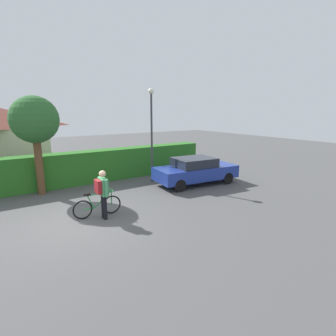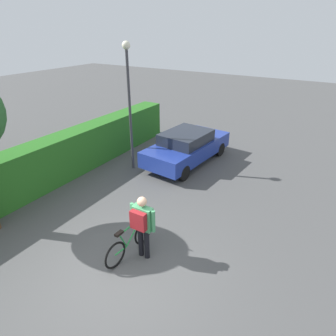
{
  "view_description": "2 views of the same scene",
  "coord_description": "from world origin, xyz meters",
  "px_view_note": "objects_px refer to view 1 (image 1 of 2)",
  "views": [
    {
      "loc": [
        -2.24,
        -8.56,
        3.65
      ],
      "look_at": [
        3.94,
        0.68,
        1.23
      ],
      "focal_mm": 28.67,
      "sensor_mm": 36.0,
      "label": 1
    },
    {
      "loc": [
        -3.67,
        -3.55,
        5.12
      ],
      "look_at": [
        3.42,
        0.76,
        1.05
      ],
      "focal_mm": 31.24,
      "sensor_mm": 36.0,
      "label": 2
    }
  ],
  "objects_px": {
    "parked_car_near": "(195,170)",
    "street_lamp": "(152,124)",
    "person_rider": "(102,190)",
    "tree_kerbside": "(35,121)",
    "bicycle": "(98,206)"
  },
  "relations": [
    {
      "from": "parked_car_near",
      "to": "bicycle",
      "type": "distance_m",
      "value": 5.69
    },
    {
      "from": "parked_car_near",
      "to": "person_rider",
      "type": "distance_m",
      "value": 5.7
    },
    {
      "from": "tree_kerbside",
      "to": "parked_car_near",
      "type": "bearing_deg",
      "value": -20.45
    },
    {
      "from": "parked_car_near",
      "to": "person_rider",
      "type": "relative_size",
      "value": 2.52
    },
    {
      "from": "parked_car_near",
      "to": "street_lamp",
      "type": "distance_m",
      "value": 3.18
    },
    {
      "from": "person_rider",
      "to": "street_lamp",
      "type": "height_order",
      "value": "street_lamp"
    },
    {
      "from": "parked_car_near",
      "to": "person_rider",
      "type": "height_order",
      "value": "person_rider"
    },
    {
      "from": "street_lamp",
      "to": "tree_kerbside",
      "type": "xyz_separation_m",
      "value": [
        -5.12,
        0.93,
        0.21
      ]
    },
    {
      "from": "bicycle",
      "to": "street_lamp",
      "type": "relative_size",
      "value": 0.36
    },
    {
      "from": "street_lamp",
      "to": "tree_kerbside",
      "type": "distance_m",
      "value": 5.21
    },
    {
      "from": "parked_car_near",
      "to": "person_rider",
      "type": "xyz_separation_m",
      "value": [
        -5.43,
        -1.7,
        0.33
      ]
    },
    {
      "from": "street_lamp",
      "to": "tree_kerbside",
      "type": "height_order",
      "value": "street_lamp"
    },
    {
      "from": "parked_car_near",
      "to": "street_lamp",
      "type": "xyz_separation_m",
      "value": [
        -1.58,
        1.57,
        2.28
      ]
    },
    {
      "from": "person_rider",
      "to": "tree_kerbside",
      "type": "distance_m",
      "value": 4.88
    },
    {
      "from": "parked_car_near",
      "to": "tree_kerbside",
      "type": "relative_size",
      "value": 1.0
    }
  ]
}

